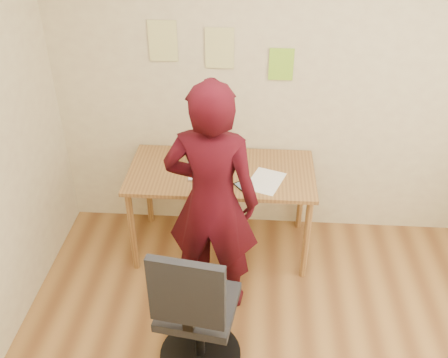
# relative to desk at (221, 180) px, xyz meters

# --- Properties ---
(room) EXTENTS (3.58, 3.58, 2.78)m
(room) POSITION_rel_desk_xyz_m (0.42, -1.38, 0.70)
(room) COLOR brown
(room) RESTS_ON ground
(desk) EXTENTS (1.40, 0.70, 0.74)m
(desk) POSITION_rel_desk_xyz_m (0.00, 0.00, 0.00)
(desk) COLOR olive
(desk) RESTS_ON ground
(laptop) EXTENTS (0.34, 0.31, 0.22)m
(laptop) POSITION_rel_desk_xyz_m (-0.10, 0.01, 0.14)
(laptop) COLOR #AEAEB5
(laptop) RESTS_ON desk
(paper_sheet) EXTENTS (0.32, 0.38, 0.00)m
(paper_sheet) POSITION_rel_desk_xyz_m (0.33, -0.12, 0.09)
(paper_sheet) COLOR white
(paper_sheet) RESTS_ON desk
(phone) EXTENTS (0.13, 0.15, 0.01)m
(phone) POSITION_rel_desk_xyz_m (0.16, -0.21, 0.09)
(phone) COLOR black
(phone) RESTS_ON desk
(wall_note_left) EXTENTS (0.21, 0.00, 0.30)m
(wall_note_left) POSITION_rel_desk_xyz_m (-0.45, 0.36, 0.95)
(wall_note_left) COLOR #D7D380
(wall_note_left) RESTS_ON room
(wall_note_mid) EXTENTS (0.21, 0.00, 0.30)m
(wall_note_mid) POSITION_rel_desk_xyz_m (-0.04, 0.36, 0.91)
(wall_note_mid) COLOR #D7D380
(wall_note_mid) RESTS_ON room
(wall_note_right) EXTENTS (0.18, 0.00, 0.24)m
(wall_note_right) POSITION_rel_desk_xyz_m (0.41, 0.36, 0.80)
(wall_note_right) COLOR #8ECF2E
(wall_note_right) RESTS_ON room
(office_chair) EXTENTS (0.52, 0.53, 1.01)m
(office_chair) POSITION_rel_desk_xyz_m (-0.07, -1.16, -0.22)
(office_chair) COLOR black
(office_chair) RESTS_ON ground
(person) EXTENTS (0.66, 0.47, 1.70)m
(person) POSITION_rel_desk_xyz_m (-0.02, -0.56, 0.20)
(person) COLOR #36070E
(person) RESTS_ON ground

